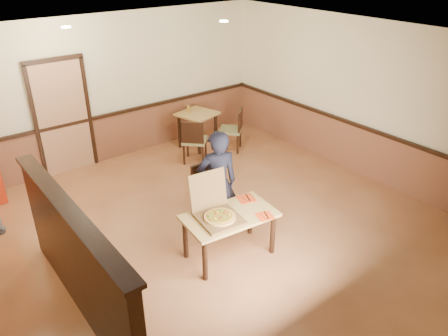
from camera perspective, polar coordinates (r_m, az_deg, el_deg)
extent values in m
plane|color=#BD7649|center=(6.53, -1.70, -9.26)|extent=(7.00, 7.00, 0.00)
plane|color=black|center=(5.36, -2.12, 15.58)|extent=(7.00, 7.00, 0.00)
plane|color=beige|center=(8.71, -15.78, 9.65)|extent=(7.00, 0.00, 7.00)
plane|color=beige|center=(8.21, 18.48, 8.23)|extent=(0.00, 7.00, 7.00)
cube|color=brown|center=(9.00, -14.95, 3.85)|extent=(7.00, 0.04, 0.90)
cube|color=black|center=(8.81, -15.26, 6.61)|extent=(7.00, 0.06, 0.06)
cube|color=brown|center=(8.52, 17.44, 2.16)|extent=(0.04, 7.00, 0.90)
cube|color=black|center=(8.33, 17.80, 5.06)|extent=(0.06, 7.00, 0.06)
cube|color=tan|center=(8.53, -20.29, 6.12)|extent=(0.90, 0.06, 2.10)
cube|color=black|center=(5.27, -18.64, -11.61)|extent=(0.14, 3.00, 1.40)
cube|color=black|center=(4.87, -19.88, -4.95)|extent=(0.20, 3.10, 0.05)
cylinder|color=#FFDBB2|center=(7.22, -19.93, 16.93)|extent=(0.14, 0.14, 0.02)
cylinder|color=#FFDBB2|center=(7.37, -0.02, 18.64)|extent=(0.14, 0.14, 0.02)
cube|color=tan|center=(5.87, 0.72, -6.28)|extent=(1.30, 0.84, 0.04)
cylinder|color=black|center=(5.66, -2.51, -11.94)|extent=(0.07, 0.07, 0.62)
cylinder|color=black|center=(6.04, -5.07, -9.12)|extent=(0.07, 0.07, 0.62)
cylinder|color=black|center=(6.13, 6.37, -8.56)|extent=(0.07, 0.07, 0.62)
cylinder|color=black|center=(6.49, 3.45, -6.20)|extent=(0.07, 0.07, 0.62)
cube|color=olive|center=(6.47, -1.22, -4.13)|extent=(0.53, 0.53, 0.07)
cube|color=black|center=(6.50, -2.43, -1.16)|extent=(0.49, 0.06, 0.49)
cylinder|color=black|center=(6.38, -1.67, -7.74)|extent=(0.05, 0.05, 0.45)
cylinder|color=black|center=(6.68, -3.75, -6.04)|extent=(0.05, 0.05, 0.45)
cylinder|color=black|center=(6.59, 1.39, -6.50)|extent=(0.05, 0.05, 0.45)
cylinder|color=black|center=(6.88, -0.76, -4.91)|extent=(0.05, 0.05, 0.45)
cube|color=olive|center=(8.60, -3.85, 3.63)|extent=(0.63, 0.63, 0.06)
cube|color=black|center=(8.32, -4.15, 4.61)|extent=(0.33, 0.33, 0.43)
cylinder|color=black|center=(8.84, -2.40, 2.55)|extent=(0.04, 0.04, 0.39)
cylinder|color=black|center=(8.51, -2.79, 1.52)|extent=(0.04, 0.04, 0.39)
cylinder|color=black|center=(8.90, -4.76, 2.66)|extent=(0.04, 0.04, 0.39)
cylinder|color=black|center=(8.57, -5.23, 1.64)|extent=(0.04, 0.04, 0.39)
cube|color=olive|center=(9.09, 0.86, 5.00)|extent=(0.63, 0.63, 0.06)
cube|color=black|center=(8.97, 2.15, 6.33)|extent=(0.34, 0.31, 0.42)
cylinder|color=black|center=(9.38, -0.06, 4.08)|extent=(0.04, 0.04, 0.39)
cylinder|color=black|center=(9.33, 2.15, 3.91)|extent=(0.04, 0.04, 0.39)
cylinder|color=black|center=(9.05, -0.50, 3.18)|extent=(0.04, 0.04, 0.39)
cylinder|color=black|center=(9.00, 1.79, 3.01)|extent=(0.04, 0.04, 0.39)
cube|color=tan|center=(9.15, -3.52, 7.07)|extent=(0.86, 0.86, 0.04)
cylinder|color=black|center=(8.93, -3.27, 3.95)|extent=(0.07, 0.07, 0.72)
cylinder|color=black|center=(9.27, -5.84, 4.75)|extent=(0.07, 0.07, 0.72)
cylinder|color=black|center=(9.32, -1.08, 5.00)|extent=(0.07, 0.07, 0.72)
cylinder|color=black|center=(9.64, -3.62, 5.74)|extent=(0.07, 0.07, 0.72)
imported|color=black|center=(6.26, -0.88, -2.08)|extent=(0.69, 0.56, 1.64)
cube|color=brown|center=(5.73, -0.54, -6.70)|extent=(0.60, 0.60, 0.04)
cube|color=brown|center=(5.82, -2.08, -2.91)|extent=(0.54, 0.17, 0.53)
cylinder|color=#F0B857|center=(5.72, -0.55, -6.42)|extent=(0.55, 0.55, 0.03)
cube|color=red|center=(5.85, 5.36, -6.28)|extent=(0.26, 0.26, 0.00)
cylinder|color=silver|center=(5.83, 5.15, -6.33)|extent=(0.06, 0.17, 0.01)
cube|color=silver|center=(5.86, 5.58, -6.15)|extent=(0.07, 0.19, 0.00)
cube|color=red|center=(6.21, 2.93, -4.02)|extent=(0.29, 0.29, 0.01)
cylinder|color=silver|center=(6.19, 2.72, -4.06)|extent=(0.06, 0.20, 0.01)
cube|color=silver|center=(6.22, 3.14, -3.90)|extent=(0.07, 0.21, 0.00)
cylinder|color=olive|center=(9.17, -4.67, 7.69)|extent=(0.06, 0.06, 0.15)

